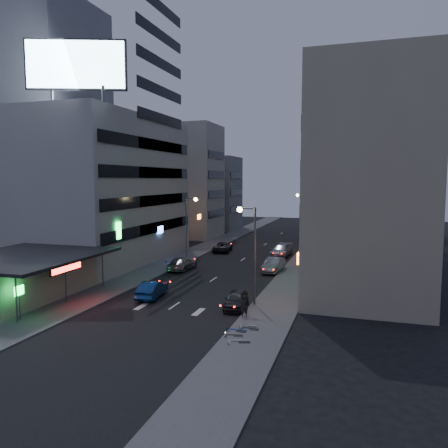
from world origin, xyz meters
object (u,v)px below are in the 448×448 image
at_px(road_car_blue, 152,289).
at_px(scooter_black_a, 243,327).
at_px(road_car_silver, 182,264).
at_px(person, 244,306).
at_px(parked_car_left, 223,247).
at_px(parked_car_right_mid, 273,265).
at_px(scooter_black_b, 260,321).
at_px(parked_car_right_near, 236,300).
at_px(scooter_silver_a, 249,331).
at_px(parked_car_right_far, 281,251).
at_px(scooter_silver_b, 257,318).
at_px(scooter_blue, 247,322).

bearing_deg(road_car_blue, scooter_black_a, 138.54).
height_order(road_car_silver, person, person).
bearing_deg(parked_car_left, person, 102.98).
bearing_deg(road_car_silver, parked_car_right_mid, -166.90).
height_order(person, scooter_black_b, person).
bearing_deg(parked_car_left, parked_car_right_mid, 122.03).
bearing_deg(parked_car_right_near, road_car_blue, 167.31).
bearing_deg(scooter_black_b, parked_car_right_mid, 7.70).
bearing_deg(person, scooter_silver_a, 91.64).
xyz_separation_m(parked_car_right_mid, person, (1.04, -16.84, 0.15)).
height_order(parked_car_left, road_car_silver, road_car_silver).
bearing_deg(parked_car_right_mid, scooter_black_b, -77.32).
bearing_deg(road_car_blue, road_car_silver, -87.06).
distance_m(road_car_blue, scooter_silver_a, 13.24).
xyz_separation_m(parked_car_right_far, scooter_silver_a, (3.52, -31.68, -0.05)).
height_order(road_car_silver, scooter_silver_a, road_car_silver).
bearing_deg(scooter_silver_a, road_car_silver, 16.49).
height_order(parked_car_left, road_car_blue, road_car_blue).
height_order(parked_car_right_far, road_car_silver, parked_car_right_far).
distance_m(road_car_blue, road_car_silver, 11.92).
relative_size(parked_car_left, scooter_silver_a, 2.43).
bearing_deg(road_car_silver, parked_car_left, -90.32).
distance_m(parked_car_right_mid, scooter_silver_b, 18.68).
distance_m(road_car_blue, person, 9.71).
xyz_separation_m(parked_car_right_mid, scooter_black_b, (2.75, -19.13, -0.11)).
xyz_separation_m(road_car_blue, scooter_blue, (10.19, -6.01, -0.04)).
relative_size(parked_car_right_mid, scooter_silver_b, 2.75).
bearing_deg(parked_car_left, scooter_black_a, 102.23).
xyz_separation_m(parked_car_left, road_car_silver, (-0.59, -13.66, 0.05)).
height_order(parked_car_right_mid, road_car_blue, parked_car_right_mid).
xyz_separation_m(scooter_blue, scooter_silver_b, (0.38, 1.20, -0.06)).
height_order(parked_car_right_far, scooter_silver_b, parked_car_right_far).
xyz_separation_m(road_car_blue, scooter_black_b, (10.90, -5.42, -0.07)).
bearing_deg(scooter_black_a, parked_car_right_near, 9.44).
relative_size(parked_car_right_mid, parked_car_left, 0.96).
xyz_separation_m(parked_car_right_far, person, (1.96, -27.09, 0.14)).
xyz_separation_m(parked_car_right_mid, parked_car_right_far, (-0.92, 10.24, 0.01)).
xyz_separation_m(parked_car_right_near, scooter_blue, (2.26, -5.15, -0.00)).
relative_size(road_car_blue, road_car_silver, 0.88).
bearing_deg(parked_car_right_far, parked_car_right_near, -84.47).
bearing_deg(scooter_silver_b, road_car_silver, 28.52).
distance_m(parked_car_left, road_car_blue, 25.44).
relative_size(parked_car_right_near, person, 2.54).
xyz_separation_m(parked_car_right_near, person, (1.26, -2.27, 0.23)).
relative_size(parked_car_right_near, parked_car_right_far, 0.76).
distance_m(parked_car_right_near, parked_car_right_mid, 14.57).
bearing_deg(person, scooter_blue, 91.85).
bearing_deg(person, scooter_black_b, 109.48).
bearing_deg(scooter_blue, scooter_silver_a, -159.17).
distance_m(parked_car_left, scooter_blue, 33.51).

